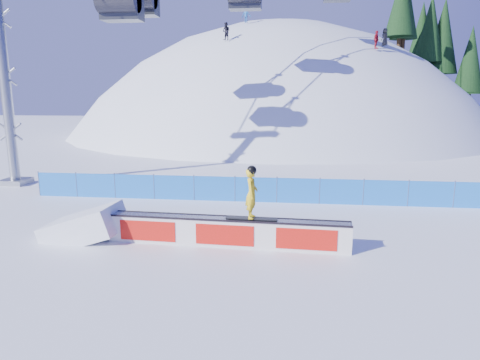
# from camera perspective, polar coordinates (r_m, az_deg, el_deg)

# --- Properties ---
(ground) EXTENTS (160.00, 160.00, 0.00)m
(ground) POSITION_cam_1_polar(r_m,az_deg,el_deg) (16.21, 0.82, -6.87)
(ground) COLOR white
(ground) RESTS_ON ground
(snow_hill) EXTENTS (64.00, 64.00, 64.00)m
(snow_hill) POSITION_cam_1_polar(r_m,az_deg,el_deg) (61.81, 4.84, -10.52)
(snow_hill) COLOR silver
(snow_hill) RESTS_ON ground
(treeline) EXTENTS (21.20, 12.53, 18.81)m
(treeline) POSITION_cam_1_polar(r_m,az_deg,el_deg) (58.87, 29.18, 14.39)
(treeline) COLOR #332214
(treeline) RESTS_ON ground
(safety_fence) EXTENTS (22.05, 0.05, 1.30)m
(safety_fence) POSITION_cam_1_polar(r_m,az_deg,el_deg) (20.37, 2.12, -1.29)
(safety_fence) COLOR blue
(safety_fence) RESTS_ON ground
(rail_box) EXTENTS (8.32, 0.96, 1.00)m
(rail_box) POSITION_cam_1_polar(r_m,az_deg,el_deg) (14.61, -1.87, -6.92)
(rail_box) COLOR silver
(rail_box) RESTS_ON ground
(snow_ramp) EXTENTS (2.88, 1.87, 1.75)m
(snow_ramp) POSITION_cam_1_polar(r_m,az_deg,el_deg) (16.53, -19.95, -7.21)
(snow_ramp) COLOR white
(snow_ramp) RESTS_ON ground
(snowboarder) EXTENTS (1.74, 0.62, 1.80)m
(snowboarder) POSITION_cam_1_polar(r_m,az_deg,el_deg) (14.10, 1.56, -1.73)
(snowboarder) COLOR black
(snowboarder) RESTS_ON rail_box
(distant_skiers) EXTENTS (16.37, 7.06, 5.11)m
(distant_skiers) POSITION_cam_1_polar(r_m,az_deg,el_deg) (46.09, 7.29, 19.47)
(distant_skiers) COLOR black
(distant_skiers) RESTS_ON ground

